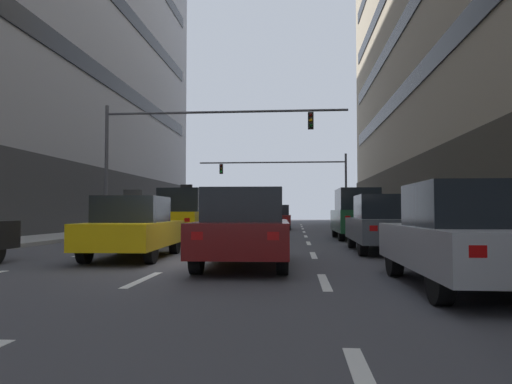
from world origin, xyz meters
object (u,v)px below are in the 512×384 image
(car_parked_2, at_px, (385,224))
(traffic_signal_0, at_px, (183,140))
(car_driving_3, at_px, (164,218))
(car_parked_3, at_px, (357,214))
(car_driving_1, at_px, (277,217))
(traffic_signal_1, at_px, (295,175))
(taxi_driving_2, at_px, (186,216))
(taxi_driving_4, at_px, (134,228))
(car_driving_0, at_px, (245,228))
(car_parked_1, at_px, (466,237))

(car_parked_2, xyz_separation_m, traffic_signal_0, (-8.47, 8.65, 4.03))
(car_driving_3, bearing_deg, car_parked_3, -27.91)
(car_driving_1, relative_size, traffic_signal_1, 0.36)
(car_parked_3, bearing_deg, car_driving_3, 152.09)
(traffic_signal_0, bearing_deg, car_parked_3, -13.82)
(taxi_driving_2, height_order, taxi_driving_4, taxi_driving_2)
(taxi_driving_2, distance_m, car_parked_2, 8.03)
(taxi_driving_2, relative_size, car_driving_3, 0.95)
(car_driving_1, height_order, taxi_driving_2, taxi_driving_2)
(car_driving_3, bearing_deg, car_parked_2, -49.30)
(car_driving_0, relative_size, car_driving_3, 1.01)
(car_driving_0, relative_size, traffic_signal_0, 0.38)
(taxi_driving_4, bearing_deg, car_parked_3, 52.44)
(car_parked_1, bearing_deg, traffic_signal_1, 94.96)
(car_driving_0, distance_m, taxi_driving_4, 3.48)
(taxi_driving_2, height_order, traffic_signal_0, traffic_signal_0)
(car_driving_3, height_order, car_parked_2, car_parked_2)
(taxi_driving_2, xyz_separation_m, car_driving_3, (-3.28, 8.30, -0.21))
(taxi_driving_4, bearing_deg, car_parked_2, 19.96)
(car_driving_0, distance_m, taxi_driving_2, 8.48)
(taxi_driving_4, height_order, car_parked_3, car_parked_3)
(car_parked_1, bearing_deg, taxi_driving_2, 123.75)
(car_parked_2, bearing_deg, traffic_signal_0, 134.41)
(car_driving_1, xyz_separation_m, traffic_signal_0, (-4.47, -8.90, 4.06))
(traffic_signal_0, bearing_deg, traffic_signal_1, 70.16)
(car_parked_1, height_order, car_parked_3, car_parked_3)
(car_driving_0, relative_size, traffic_signal_1, 0.38)
(taxi_driving_4, xyz_separation_m, traffic_signal_1, (4.27, 27.11, 3.49))
(taxi_driving_2, bearing_deg, car_driving_3, 111.58)
(car_parked_2, bearing_deg, car_parked_1, -89.99)
(car_driving_0, relative_size, car_parked_2, 1.01)
(car_driving_1, height_order, car_parked_1, car_parked_1)
(traffic_signal_0, bearing_deg, car_driving_3, 119.17)
(taxi_driving_2, relative_size, car_parked_3, 0.96)
(car_driving_1, relative_size, taxi_driving_2, 1.00)
(car_driving_0, bearing_deg, car_parked_1, -35.52)
(taxi_driving_2, bearing_deg, car_parked_2, -27.92)
(taxi_driving_4, height_order, car_parked_2, taxi_driving_4)
(car_parked_1, bearing_deg, car_driving_1, 99.31)
(traffic_signal_0, bearing_deg, car_parked_1, -61.35)
(car_driving_0, height_order, car_parked_1, car_driving_0)
(car_driving_0, xyz_separation_m, traffic_signal_1, (1.15, 28.65, 3.43))
(car_parked_3, bearing_deg, traffic_signal_1, 98.62)
(car_driving_3, bearing_deg, traffic_signal_1, 58.56)
(taxi_driving_2, bearing_deg, car_parked_1, -56.25)
(car_driving_3, relative_size, taxi_driving_4, 1.06)
(car_parked_3, xyz_separation_m, traffic_signal_0, (-8.47, 2.08, 3.77))
(car_driving_0, xyz_separation_m, taxi_driving_2, (-3.21, 7.84, 0.20))
(taxi_driving_2, relative_size, taxi_driving_4, 1.01)
(car_driving_1, xyz_separation_m, car_parked_3, (4.00, -10.98, 0.29))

